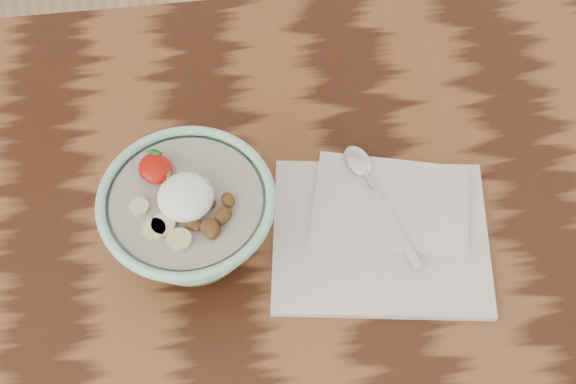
# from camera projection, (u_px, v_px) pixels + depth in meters

# --- Properties ---
(table) EXTENTS (1.60, 0.90, 0.75)m
(table) POSITION_uv_depth(u_px,v_px,m) (220.00, 303.00, 1.04)
(table) COLOR #35180D
(table) RESTS_ON ground
(breakfast_bowl) EXTENTS (0.20, 0.20, 0.14)m
(breakfast_bowl) POSITION_uv_depth(u_px,v_px,m) (190.00, 218.00, 0.92)
(breakfast_bowl) COLOR #9DD4BC
(breakfast_bowl) RESTS_ON table
(napkin) EXTENTS (0.29, 0.25, 0.02)m
(napkin) POSITION_uv_depth(u_px,v_px,m) (383.00, 230.00, 0.99)
(napkin) COLOR silver
(napkin) RESTS_ON table
(spoon) EXTENTS (0.08, 0.19, 0.01)m
(spoon) POSITION_uv_depth(u_px,v_px,m) (367.00, 177.00, 1.01)
(spoon) COLOR silver
(spoon) RESTS_ON napkin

